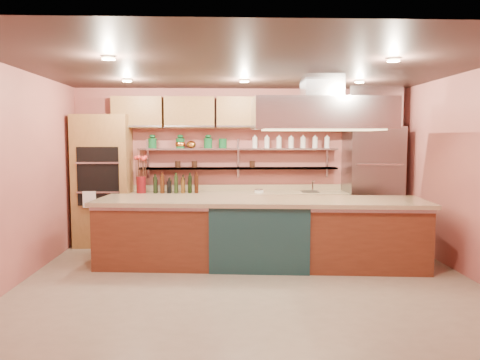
{
  "coord_description": "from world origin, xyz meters",
  "views": [
    {
      "loc": [
        -0.35,
        -6.12,
        1.89
      ],
      "look_at": [
        -0.07,
        1.0,
        1.26
      ],
      "focal_mm": 35.0,
      "sensor_mm": 36.0,
      "label": 1
    }
  ],
  "objects_px": {
    "refrigerator": "(372,185)",
    "flower_vase": "(141,185)",
    "kitchen_scale": "(259,190)",
    "island": "(260,232)",
    "copper_kettle": "(191,145)",
    "green_canister": "(223,143)"
  },
  "relations": [
    {
      "from": "island",
      "to": "kitchen_scale",
      "type": "xyz_separation_m",
      "value": [
        0.1,
        1.41,
        0.47
      ]
    },
    {
      "from": "refrigerator",
      "to": "kitchen_scale",
      "type": "xyz_separation_m",
      "value": [
        -2.04,
        0.01,
        -0.08
      ]
    },
    {
      "from": "flower_vase",
      "to": "copper_kettle",
      "type": "relative_size",
      "value": 1.74
    },
    {
      "from": "flower_vase",
      "to": "green_canister",
      "type": "bearing_deg",
      "value": 8.65
    },
    {
      "from": "green_canister",
      "to": "island",
      "type": "bearing_deg",
      "value": -71.55
    },
    {
      "from": "flower_vase",
      "to": "kitchen_scale",
      "type": "distance_m",
      "value": 2.09
    },
    {
      "from": "refrigerator",
      "to": "flower_vase",
      "type": "bearing_deg",
      "value": 179.86
    },
    {
      "from": "flower_vase",
      "to": "green_canister",
      "type": "xyz_separation_m",
      "value": [
        1.45,
        0.22,
        0.73
      ]
    },
    {
      "from": "flower_vase",
      "to": "copper_kettle",
      "type": "xyz_separation_m",
      "value": [
        0.88,
        0.22,
        0.71
      ]
    },
    {
      "from": "copper_kettle",
      "to": "kitchen_scale",
      "type": "bearing_deg",
      "value": -10.31
    },
    {
      "from": "flower_vase",
      "to": "kitchen_scale",
      "type": "height_order",
      "value": "flower_vase"
    },
    {
      "from": "island",
      "to": "refrigerator",
      "type": "bearing_deg",
      "value": 38.52
    },
    {
      "from": "refrigerator",
      "to": "kitchen_scale",
      "type": "bearing_deg",
      "value": 179.72
    },
    {
      "from": "refrigerator",
      "to": "island",
      "type": "distance_m",
      "value": 2.62
    },
    {
      "from": "copper_kettle",
      "to": "island",
      "type": "bearing_deg",
      "value": -55.64
    },
    {
      "from": "flower_vase",
      "to": "copper_kettle",
      "type": "distance_m",
      "value": 1.15
    },
    {
      "from": "refrigerator",
      "to": "island",
      "type": "xyz_separation_m",
      "value": [
        -2.14,
        -1.4,
        -0.55
      ]
    },
    {
      "from": "kitchen_scale",
      "to": "green_canister",
      "type": "bearing_deg",
      "value": -176.45
    },
    {
      "from": "green_canister",
      "to": "copper_kettle",
      "type": "bearing_deg",
      "value": 180.0
    },
    {
      "from": "refrigerator",
      "to": "green_canister",
      "type": "height_order",
      "value": "refrigerator"
    },
    {
      "from": "island",
      "to": "copper_kettle",
      "type": "height_order",
      "value": "copper_kettle"
    },
    {
      "from": "refrigerator",
      "to": "flower_vase",
      "type": "relative_size",
      "value": 7.19
    }
  ]
}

